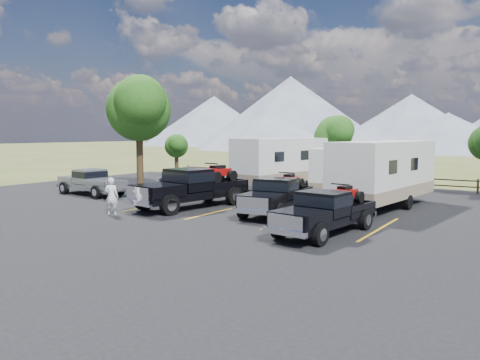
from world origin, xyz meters
The scene contains 17 objects.
ground centered at (0.00, 0.00, 0.00)m, with size 320.00×320.00×0.00m, color #475223.
asphalt_lot centered at (0.00, 3.00, 0.02)m, with size 44.00×34.00×0.04m, color black.
stall_lines centered at (0.00, 4.00, 0.04)m, with size 12.12×5.50×0.01m.
tree_big_nw centered at (-12.55, 9.03, 5.60)m, with size 5.54×5.18×7.84m.
tree_north centered at (-2.03, 19.02, 3.83)m, with size 3.46×3.24×5.25m.
tree_nw_small centered at (-16.02, 17.01, 2.78)m, with size 2.59×2.43×3.85m.
rail_fence centered at (2.00, 18.50, 0.61)m, with size 36.12×0.12×1.00m.
mountain_range centered at (-7.63, 105.98, 7.87)m, with size 209.00×71.00×20.00m.
rig_left centered at (-3.91, 4.22, 1.14)m, with size 3.34×7.10×2.28m.
rig_center centered at (0.75, 4.97, 0.97)m, with size 2.54×5.96×1.93m.
rig_right centered at (4.50, 1.96, 0.94)m, with size 2.49×5.76×1.86m.
trailer_left centered at (-3.90, 14.25, 1.89)m, with size 4.01×10.24×3.54m.
trailer_center centered at (0.94, 13.24, 1.61)m, with size 2.91×8.66×2.99m.
trailer_right centered at (4.53, 9.48, 1.85)m, with size 3.53×10.02×3.46m.
pickup_silver centered at (-12.31, 4.57, 0.89)m, with size 5.57×2.33×1.63m.
person_a centered at (-5.67, 0.30, 0.94)m, with size 0.66×0.43×1.80m, color silver.
person_b centered at (-5.41, 3.52, 0.82)m, with size 0.76×0.59×1.57m, color slate.
Camera 1 is at (11.44, -14.80, 3.92)m, focal length 35.00 mm.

